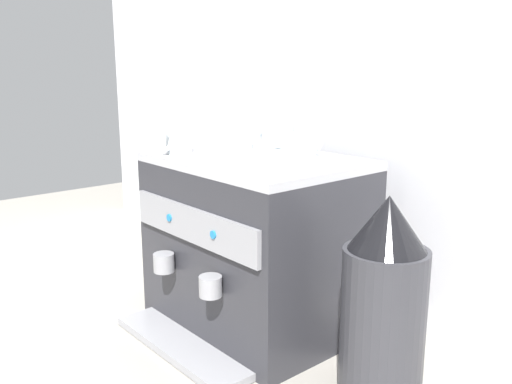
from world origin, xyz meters
The scene contains 12 objects.
ground_plane centered at (0.00, 0.00, 0.00)m, with size 4.00×4.00×0.00m, color #9E998E.
tiled_backsplash_wall centered at (0.00, 0.32, 0.55)m, with size 2.80×0.03×1.11m, color silver.
espresso_machine centered at (0.00, 0.00, 0.24)m, with size 0.56×0.52×0.48m.
ceramic_cup_0 centered at (-0.19, -0.13, 0.52)m, with size 0.07×0.11×0.08m.
ceramic_cup_1 centered at (-0.15, 0.02, 0.51)m, with size 0.06×0.09×0.06m.
ceramic_cup_2 centered at (0.03, 0.04, 0.52)m, with size 0.11×0.07×0.08m.
ceramic_cup_3 centered at (0.06, 0.13, 0.52)m, with size 0.11×0.07×0.08m.
ceramic_cup_4 centered at (0.13, 0.03, 0.52)m, with size 0.11×0.10×0.07m.
ceramic_bowl_0 centered at (-0.04, -0.05, 0.50)m, with size 0.11×0.11×0.04m.
ceramic_bowl_1 centered at (0.16, -0.11, 0.50)m, with size 0.10×0.10×0.04m.
coffee_grinder centered at (0.45, -0.02, 0.22)m, with size 0.19×0.19×0.46m.
milk_pitcher centered at (-0.41, -0.04, 0.07)m, with size 0.09×0.09×0.14m, color #B7B7BC.
Camera 1 is at (1.11, -0.95, 0.72)m, focal length 38.50 mm.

